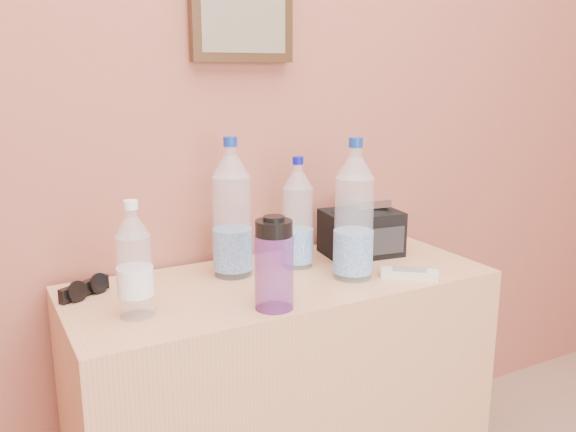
# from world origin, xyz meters

# --- Properties ---
(picture_frame) EXTENTS (0.30, 0.03, 0.25)m
(picture_frame) POSITION_xyz_m (0.13, 1.98, 1.40)
(picture_frame) COLOR #382311
(picture_frame) RESTS_ON room_shell
(dresser) EXTENTS (1.13, 0.47, 0.71)m
(dresser) POSITION_xyz_m (0.13, 1.74, 0.35)
(dresser) COLOR #9D7F48
(dresser) RESTS_ON ground
(pet_large_b) EXTENTS (0.10, 0.10, 0.38)m
(pet_large_b) POSITION_xyz_m (0.02, 1.84, 0.88)
(pet_large_b) COLOR white
(pet_large_b) RESTS_ON dresser
(pet_large_c) EXTENTS (0.09, 0.09, 0.31)m
(pet_large_c) POSITION_xyz_m (0.22, 1.82, 0.85)
(pet_large_c) COLOR silver
(pet_large_c) RESTS_ON dresser
(pet_large_d) EXTENTS (0.10, 0.10, 0.38)m
(pet_large_d) POSITION_xyz_m (0.30, 1.66, 0.88)
(pet_large_d) COLOR #CDEBF8
(pet_large_d) RESTS_ON dresser
(pet_small) EXTENTS (0.08, 0.08, 0.27)m
(pet_small) POSITION_xyz_m (-0.28, 1.68, 0.83)
(pet_small) COLOR white
(pet_small) RESTS_ON dresser
(nalgene_bottle) EXTENTS (0.09, 0.09, 0.22)m
(nalgene_bottle) POSITION_xyz_m (0.01, 1.57, 0.82)
(nalgene_bottle) COLOR #78359A
(nalgene_bottle) RESTS_ON dresser
(sunglasses) EXTENTS (0.15, 0.12, 0.04)m
(sunglasses) POSITION_xyz_m (-0.36, 1.86, 0.73)
(sunglasses) COLOR black
(sunglasses) RESTS_ON dresser
(ac_remote) EXTENTS (0.15, 0.13, 0.02)m
(ac_remote) POSITION_xyz_m (0.43, 1.59, 0.72)
(ac_remote) COLOR silver
(ac_remote) RESTS_ON dresser
(toiletry_bag) EXTENTS (0.24, 0.19, 0.15)m
(toiletry_bag) POSITION_xyz_m (0.44, 1.83, 0.78)
(toiletry_bag) COLOR black
(toiletry_bag) RESTS_ON dresser
(foil_packet) EXTENTS (0.12, 0.10, 0.02)m
(foil_packet) POSITION_xyz_m (0.46, 1.82, 0.87)
(foil_packet) COLOR silver
(foil_packet) RESTS_ON toiletry_bag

